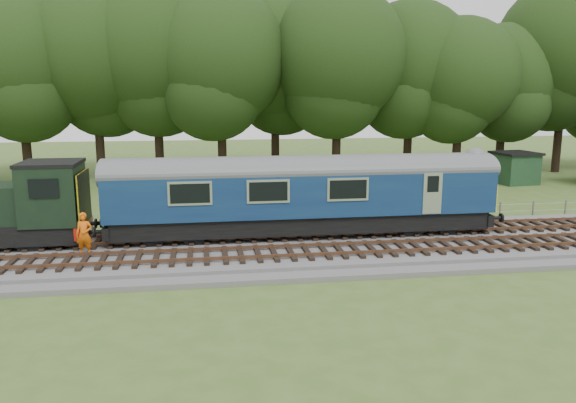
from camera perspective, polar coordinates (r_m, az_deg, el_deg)
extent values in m
plane|color=#3D5C22|center=(25.93, 5.93, -4.78)|extent=(120.00, 120.00, 0.00)
cube|color=#4C4C4F|center=(25.89, 5.93, -4.40)|extent=(70.00, 7.00, 0.35)
cube|color=brown|center=(26.44, 5.58, -3.36)|extent=(66.50, 0.07, 0.14)
cube|color=brown|center=(27.79, 4.87, -2.63)|extent=(66.50, 0.07, 0.14)
cube|color=brown|center=(23.65, 7.34, -5.14)|extent=(66.50, 0.07, 0.14)
cube|color=brown|center=(24.98, 6.45, -4.24)|extent=(66.50, 0.07, 0.14)
cube|color=black|center=(26.63, 1.52, -1.94)|extent=(17.46, 2.52, 0.85)
cube|color=#0E214D|center=(26.34, 1.54, 1.08)|extent=(18.00, 2.80, 2.05)
cube|color=yellow|center=(29.33, 19.16, 0.75)|extent=(0.06, 2.74, 1.30)
cube|color=black|center=(28.31, 13.57, -1.88)|extent=(2.60, 2.00, 0.55)
cube|color=black|center=(26.33, -11.47, -2.76)|extent=(2.60, 2.00, 0.55)
cube|color=black|center=(26.77, -22.80, 0.75)|extent=(2.40, 2.55, 2.60)
cube|color=#AB190D|center=(26.81, -20.10, -2.54)|extent=(0.25, 2.60, 0.55)
cube|color=yellow|center=(26.50, -20.00, 0.41)|extent=(0.06, 2.55, 2.30)
imported|color=orange|center=(24.73, -20.00, -3.15)|extent=(0.69, 0.47, 1.84)
cube|color=#19371D|center=(47.22, 22.04, 3.09)|extent=(3.06, 3.06, 2.28)
cube|color=black|center=(47.09, 22.15, 4.57)|extent=(3.36, 3.36, 0.18)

